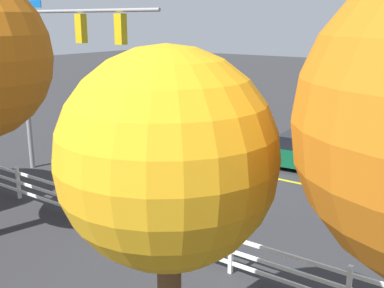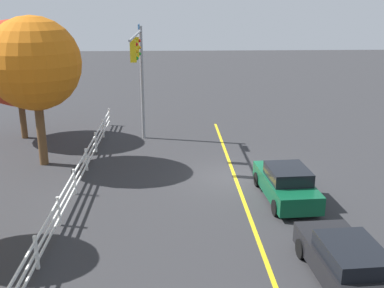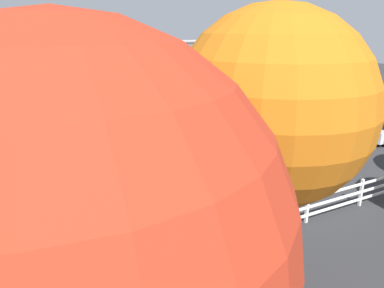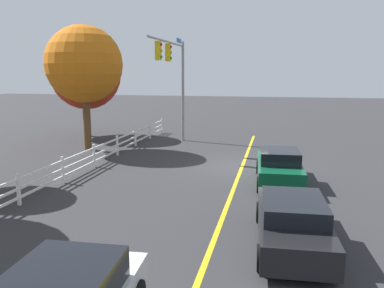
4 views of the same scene
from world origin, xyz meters
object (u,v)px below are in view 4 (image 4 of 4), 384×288
car_2 (279,167)px  tree_2 (84,65)px  tree_3 (86,74)px  car_0 (292,222)px

car_2 → tree_2: tree_2 is taller
car_2 → tree_3: (9.73, 13.81, 3.83)m
tree_3 → car_0: bearing=-138.2°
car_2 → tree_3: 17.33m
car_2 → tree_2: (4.88, 11.35, 4.42)m
car_0 → tree_2: bearing=43.5°
car_0 → tree_2: (10.98, 11.68, 4.44)m
tree_2 → car_2: bearing=-113.3°
car_2 → tree_3: size_ratio=0.63×
car_0 → tree_3: size_ratio=0.65×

